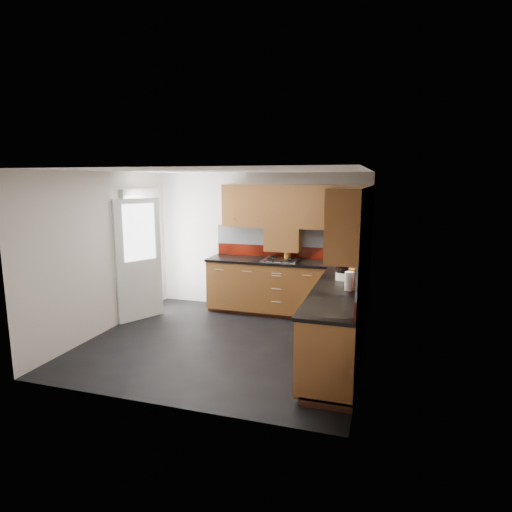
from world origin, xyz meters
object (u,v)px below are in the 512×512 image
(gas_hob, at_px, (281,260))
(food_processor, at_px, (343,269))
(toaster, at_px, (361,258))
(utensil_pot, at_px, (287,254))

(gas_hob, bearing_deg, food_processor, -43.98)
(toaster, height_order, food_processor, food_processor)
(toaster, bearing_deg, gas_hob, -173.70)
(gas_hob, height_order, food_processor, food_processor)
(utensil_pot, xyz_separation_m, toaster, (1.22, -0.02, -0.01))
(gas_hob, relative_size, food_processor, 1.87)
(toaster, bearing_deg, utensil_pot, 179.04)
(gas_hob, distance_m, toaster, 1.31)
(toaster, distance_m, food_processor, 1.25)
(toaster, relative_size, food_processor, 0.82)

